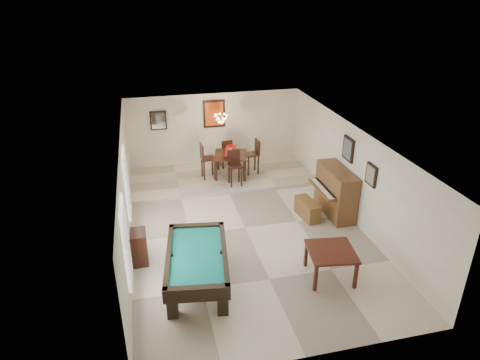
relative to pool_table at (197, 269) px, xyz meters
name	(u,v)px	position (x,y,z in m)	size (l,w,h in m)	color
ground_plane	(245,228)	(1.58, 2.05, -0.41)	(6.00, 9.00, 0.02)	beige
wall_back	(214,130)	(1.58, 6.55, 0.90)	(6.00, 0.04, 2.60)	silver
wall_front	(311,300)	(1.58, -2.45, 0.90)	(6.00, 0.04, 2.60)	silver
wall_left	(126,197)	(-1.42, 2.05, 0.90)	(0.04, 9.00, 2.60)	silver
wall_right	(352,173)	(4.58, 2.05, 0.90)	(0.04, 9.00, 2.60)	silver
ceiling	(246,137)	(1.58, 2.05, 2.20)	(6.00, 9.00, 0.04)	white
dining_step	(222,177)	(1.58, 5.30, -0.34)	(6.00, 2.50, 0.12)	beige
window_left_front	(126,242)	(-1.39, -0.15, 1.00)	(0.06, 1.00, 1.70)	white
window_left_rear	(126,183)	(-1.39, 2.65, 1.00)	(0.06, 1.00, 1.70)	white
pool_table	(197,269)	(0.00, 0.00, 0.00)	(1.29, 2.38, 0.79)	black
square_table	(330,263)	(2.91, -0.41, -0.05)	(1.01, 1.01, 0.70)	#36150D
upright_piano	(331,192)	(4.10, 2.27, 0.28)	(0.91, 1.62, 1.35)	brown
piano_bench	(307,209)	(3.41, 2.20, -0.14)	(0.36, 0.92, 0.51)	brown
apothecary_chest	(139,247)	(-1.20, 1.14, 0.01)	(0.36, 0.54, 0.81)	black
dining_table	(231,163)	(1.88, 5.25, 0.16)	(1.05, 1.05, 0.87)	black
flower_vase	(231,147)	(1.88, 5.25, 0.71)	(0.13, 0.13, 0.23)	red
dining_chair_south	(235,168)	(1.86, 4.50, 0.29)	(0.42, 0.42, 1.12)	black
dining_chair_north	(226,153)	(1.86, 5.99, 0.24)	(0.38, 0.38, 1.02)	black
dining_chair_west	(208,161)	(1.11, 5.22, 0.32)	(0.44, 0.44, 1.19)	black
dining_chair_east	(252,157)	(2.60, 5.27, 0.31)	(0.43, 0.43, 1.17)	black
chandelier	(221,116)	(1.58, 5.25, 1.80)	(0.44, 0.44, 0.60)	#FFE5B2
back_painting	(214,114)	(1.58, 6.51, 1.50)	(0.75, 0.06, 0.95)	#D84C14
back_mirror	(158,120)	(-0.32, 6.51, 1.40)	(0.55, 0.06, 0.65)	white
right_picture_upper	(348,149)	(4.54, 2.35, 1.50)	(0.06, 0.55, 0.65)	slate
right_picture_lower	(371,175)	(4.54, 1.05, 1.30)	(0.06, 0.45, 0.55)	gray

